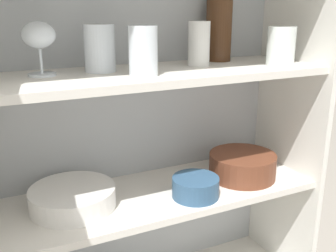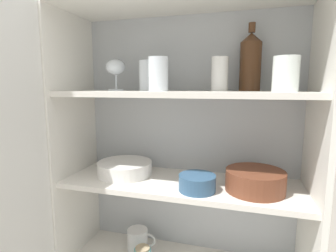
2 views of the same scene
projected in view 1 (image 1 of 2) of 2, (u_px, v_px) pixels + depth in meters
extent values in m
cube|color=#B2B7BC|center=(139.00, 175.00, 1.25)|extent=(0.93, 0.02, 1.32)
cube|color=white|center=(284.00, 167.00, 1.30)|extent=(0.02, 0.33, 1.32)
cube|color=silver|center=(159.00, 195.00, 1.11)|extent=(0.90, 0.29, 0.02)
cube|color=silver|center=(158.00, 74.00, 1.01)|extent=(0.90, 0.29, 0.02)
cylinder|color=white|center=(199.00, 44.00, 1.07)|extent=(0.06, 0.06, 0.12)
cylinder|color=white|center=(281.00, 46.00, 1.08)|extent=(0.08, 0.08, 0.11)
cylinder|color=white|center=(143.00, 51.00, 0.91)|extent=(0.07, 0.07, 0.12)
cylinder|color=white|center=(100.00, 48.00, 0.97)|extent=(0.08, 0.08, 0.12)
cylinder|color=white|center=(42.00, 75.00, 0.93)|extent=(0.07, 0.07, 0.01)
cylinder|color=white|center=(41.00, 61.00, 0.92)|extent=(0.01, 0.01, 0.06)
ellipsoid|color=white|center=(38.00, 35.00, 0.90)|extent=(0.08, 0.08, 0.06)
cylinder|color=#4C2D19|center=(219.00, 31.00, 1.16)|extent=(0.08, 0.08, 0.18)
cylinder|color=white|center=(73.00, 205.00, 1.02)|extent=(0.22, 0.22, 0.01)
cylinder|color=white|center=(73.00, 202.00, 1.02)|extent=(0.22, 0.22, 0.01)
cylinder|color=white|center=(73.00, 199.00, 1.02)|extent=(0.22, 0.22, 0.01)
cylinder|color=white|center=(73.00, 196.00, 1.02)|extent=(0.22, 0.22, 0.01)
cylinder|color=white|center=(72.00, 193.00, 1.01)|extent=(0.22, 0.22, 0.01)
cylinder|color=white|center=(72.00, 190.00, 1.01)|extent=(0.22, 0.22, 0.01)
cylinder|color=brown|center=(242.00, 165.00, 1.20)|extent=(0.20, 0.20, 0.07)
torus|color=brown|center=(243.00, 155.00, 1.19)|extent=(0.20, 0.20, 0.01)
cylinder|color=#33567A|center=(195.00, 187.00, 1.07)|extent=(0.13, 0.13, 0.06)
torus|color=#33567A|center=(196.00, 179.00, 1.07)|extent=(0.13, 0.13, 0.01)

